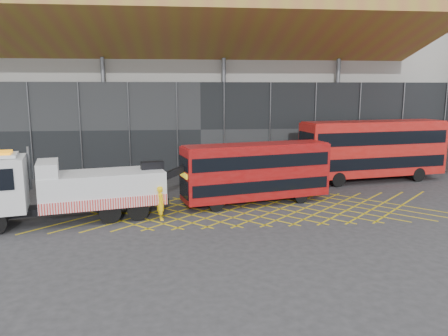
{
  "coord_description": "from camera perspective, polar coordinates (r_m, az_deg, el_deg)",
  "views": [
    {
      "loc": [
        0.18,
        -26.0,
        7.38
      ],
      "look_at": [
        3.0,
        1.5,
        2.4
      ],
      "focal_mm": 35.0,
      "sensor_mm": 36.0,
      "label": 1
    }
  ],
  "objects": [
    {
      "name": "ground_plane",
      "position": [
        27.03,
        -6.04,
        -5.69
      ],
      "size": [
        120.0,
        120.0,
        0.0
      ],
      "primitive_type": "plane",
      "color": "#2C2C2E"
    },
    {
      "name": "bus_second",
      "position": [
        37.37,
        18.91,
        2.49
      ],
      "size": [
        12.3,
        4.81,
        4.89
      ],
      "rotation": [
        0.0,
        0.0,
        0.17
      ],
      "color": "#AD140F",
      "rests_on": "ground_plane"
    },
    {
      "name": "bus_towed",
      "position": [
        28.39,
        4.2,
        -0.35
      ],
      "size": [
        9.93,
        4.53,
        3.94
      ],
      "rotation": [
        0.0,
        0.0,
        0.25
      ],
      "color": "maroon",
      "rests_on": "ground_plane"
    },
    {
      "name": "recovery_truck",
      "position": [
        26.05,
        -20.01,
        -2.44
      ],
      "size": [
        12.12,
        5.24,
        4.23
      ],
      "rotation": [
        0.0,
        0.0,
        0.24
      ],
      "color": "black",
      "rests_on": "ground_plane"
    },
    {
      "name": "road_markings",
      "position": [
        27.42,
        4.08,
        -5.42
      ],
      "size": [
        26.36,
        7.16,
        0.01
      ],
      "color": "gold",
      "rests_on": "ground_plane"
    },
    {
      "name": "worker",
      "position": [
        25.27,
        -8.22,
        -4.57
      ],
      "size": [
        0.59,
        0.79,
        1.96
      ],
      "primitive_type": "imported",
      "rotation": [
        0.0,
        0.0,
        1.75
      ],
      "color": "yellow",
      "rests_on": "ground_plane"
    },
    {
      "name": "construction_building",
      "position": [
        44.46,
        -3.69,
        12.25
      ],
      "size": [
        55.0,
        23.97,
        18.0
      ],
      "color": "#999993",
      "rests_on": "ground_plane"
    }
  ]
}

